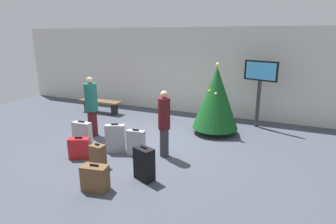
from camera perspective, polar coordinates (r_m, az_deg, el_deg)
The scene contains 14 objects.
ground_plane at distance 7.70m, azimuth -5.02°, elevation -6.99°, with size 16.00×16.00×0.00m, color #424754.
back_wall at distance 10.75m, azimuth 4.85°, elevation 8.30°, with size 16.00×0.20×3.21m, color beige.
holiday_tree at distance 8.51m, azimuth 9.77°, elevation 2.85°, with size 1.39×1.39×2.16m.
flight_info_kiosk at distance 9.39m, azimuth 18.25°, elevation 6.25°, with size 1.06×0.45×2.15m.
waiting_bench at distance 11.15m, azimuth -13.59°, elevation 1.72°, with size 1.69×0.44×0.48m.
traveller_0 at distance 6.79m, azimuth -0.79°, elevation -2.10°, with size 0.30×0.30×1.67m.
traveller_1 at distance 8.51m, azimuth -15.34°, elevation 1.31°, with size 0.51×0.51×1.77m.
suitcase_0 at distance 7.06m, azimuth -6.53°, elevation -6.30°, with size 0.47×0.22×0.69m.
suitcase_1 at distance 5.75m, azimuth -14.64°, elevation -12.88°, with size 0.55×0.36×0.55m.
suitcase_2 at distance 5.92m, azimuth -4.88°, elevation -10.48°, with size 0.49×0.39×0.74m.
suitcase_3 at distance 6.66m, azimuth -14.11°, elevation -8.66°, with size 0.35×0.26×0.57m.
suitcase_4 at distance 7.89m, azimuth -17.06°, elevation -4.40°, with size 0.53×0.23×0.73m.
suitcase_5 at distance 7.24m, azimuth -17.60°, elevation -7.04°, with size 0.55×0.42×0.55m.
suitcase_6 at distance 7.33m, azimuth -10.66°, elevation -5.32°, with size 0.53×0.37×0.77m.
Camera 1 is at (3.49, -6.21, 2.94)m, focal length 29.90 mm.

